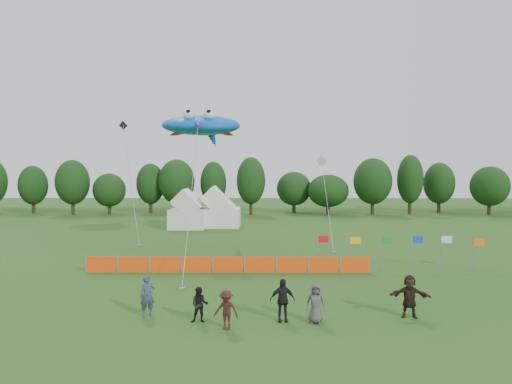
{
  "coord_description": "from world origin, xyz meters",
  "views": [
    {
      "loc": [
        0.19,
        -20.27,
        6.58
      ],
      "look_at": [
        0.0,
        6.0,
        5.2
      ],
      "focal_mm": 32.0,
      "sensor_mm": 36.0,
      "label": 1
    }
  ],
  "objects_px": {
    "barrier_fence": "(228,265)",
    "spectator_c": "(226,310)",
    "spectator_a": "(148,296)",
    "spectator_b": "(200,305)",
    "stingray_kite": "(202,126)",
    "spectator_f": "(410,296)",
    "tent_left": "(188,212)",
    "spectator_d": "(282,300)",
    "spectator_e": "(316,303)",
    "tent_right": "(219,211)"
  },
  "relations": [
    {
      "from": "tent_right",
      "to": "spectator_d",
      "type": "bearing_deg",
      "value": -80.04
    },
    {
      "from": "spectator_c",
      "to": "spectator_e",
      "type": "height_order",
      "value": "spectator_e"
    },
    {
      "from": "barrier_fence",
      "to": "stingray_kite",
      "type": "distance_m",
      "value": 13.47
    },
    {
      "from": "spectator_c",
      "to": "barrier_fence",
      "type": "bearing_deg",
      "value": 109.46
    },
    {
      "from": "spectator_b",
      "to": "spectator_f",
      "type": "relative_size",
      "value": 0.81
    },
    {
      "from": "tent_right",
      "to": "stingray_kite",
      "type": "xyz_separation_m",
      "value": [
        -0.08,
        -13.46,
        8.28
      ]
    },
    {
      "from": "spectator_b",
      "to": "spectator_c",
      "type": "distance_m",
      "value": 1.45
    },
    {
      "from": "spectator_f",
      "to": "tent_left",
      "type": "bearing_deg",
      "value": 125.85
    },
    {
      "from": "barrier_fence",
      "to": "spectator_b",
      "type": "distance_m",
      "value": 9.29
    },
    {
      "from": "tent_right",
      "to": "spectator_a",
      "type": "bearing_deg",
      "value": -90.7
    },
    {
      "from": "tent_left",
      "to": "stingray_kite",
      "type": "relative_size",
      "value": 0.18
    },
    {
      "from": "spectator_d",
      "to": "spectator_b",
      "type": "bearing_deg",
      "value": 176.84
    },
    {
      "from": "spectator_a",
      "to": "spectator_b",
      "type": "relative_size",
      "value": 1.19
    },
    {
      "from": "tent_left",
      "to": "barrier_fence",
      "type": "height_order",
      "value": "tent_left"
    },
    {
      "from": "stingray_kite",
      "to": "spectator_b",
      "type": "bearing_deg",
      "value": -83.42
    },
    {
      "from": "tent_right",
      "to": "spectator_e",
      "type": "bearing_deg",
      "value": -77.67
    },
    {
      "from": "spectator_a",
      "to": "spectator_e",
      "type": "distance_m",
      "value": 7.4
    },
    {
      "from": "barrier_fence",
      "to": "spectator_d",
      "type": "xyz_separation_m",
      "value": [
        2.97,
        -9.11,
        0.43
      ]
    },
    {
      "from": "barrier_fence",
      "to": "spectator_f",
      "type": "distance_m",
      "value": 12.13
    },
    {
      "from": "barrier_fence",
      "to": "spectator_e",
      "type": "xyz_separation_m",
      "value": [
        4.37,
        -9.29,
        0.34
      ]
    },
    {
      "from": "spectator_b",
      "to": "spectator_e",
      "type": "distance_m",
      "value": 4.93
    },
    {
      "from": "spectator_a",
      "to": "stingray_kite",
      "type": "xyz_separation_m",
      "value": [
        0.3,
        17.6,
        9.1
      ]
    },
    {
      "from": "spectator_d",
      "to": "spectator_e",
      "type": "xyz_separation_m",
      "value": [
        1.4,
        -0.17,
        -0.08
      ]
    },
    {
      "from": "spectator_a",
      "to": "spectator_d",
      "type": "relative_size",
      "value": 0.98
    },
    {
      "from": "tent_right",
      "to": "spectator_f",
      "type": "height_order",
      "value": "tent_right"
    },
    {
      "from": "barrier_fence",
      "to": "spectator_b",
      "type": "bearing_deg",
      "value": -93.43
    },
    {
      "from": "tent_left",
      "to": "spectator_b",
      "type": "distance_m",
      "value": 31.0
    },
    {
      "from": "tent_left",
      "to": "spectator_f",
      "type": "bearing_deg",
      "value": -64.11
    },
    {
      "from": "spectator_a",
      "to": "spectator_e",
      "type": "relative_size",
      "value": 1.08
    },
    {
      "from": "spectator_c",
      "to": "spectator_a",
      "type": "bearing_deg",
      "value": 171.41
    },
    {
      "from": "spectator_c",
      "to": "spectator_d",
      "type": "bearing_deg",
      "value": 38.7
    },
    {
      "from": "spectator_c",
      "to": "stingray_kite",
      "type": "height_order",
      "value": "stingray_kite"
    },
    {
      "from": "spectator_e",
      "to": "stingray_kite",
      "type": "relative_size",
      "value": 0.08
    },
    {
      "from": "spectator_d",
      "to": "spectator_e",
      "type": "relative_size",
      "value": 1.1
    },
    {
      "from": "barrier_fence",
      "to": "spectator_c",
      "type": "bearing_deg",
      "value": -86.38
    },
    {
      "from": "spectator_e",
      "to": "spectator_d",
      "type": "bearing_deg",
      "value": 177.33
    },
    {
      "from": "spectator_a",
      "to": "tent_right",
      "type": "bearing_deg",
      "value": 65.8
    },
    {
      "from": "spectator_c",
      "to": "spectator_f",
      "type": "xyz_separation_m",
      "value": [
        7.97,
        1.57,
        0.13
      ]
    },
    {
      "from": "stingray_kite",
      "to": "spectator_f",
      "type": "bearing_deg",
      "value": -57.42
    },
    {
      "from": "barrier_fence",
      "to": "spectator_a",
      "type": "relative_size",
      "value": 9.83
    },
    {
      "from": "tent_right",
      "to": "spectator_c",
      "type": "relative_size",
      "value": 3.01
    },
    {
      "from": "tent_left",
      "to": "spectator_a",
      "type": "height_order",
      "value": "tent_left"
    },
    {
      "from": "spectator_b",
      "to": "spectator_c",
      "type": "height_order",
      "value": "spectator_c"
    },
    {
      "from": "spectator_a",
      "to": "spectator_c",
      "type": "relative_size",
      "value": 1.13
    },
    {
      "from": "tent_left",
      "to": "stingray_kite",
      "type": "bearing_deg",
      "value": -75.37
    },
    {
      "from": "spectator_b",
      "to": "spectator_c",
      "type": "relative_size",
      "value": 0.95
    },
    {
      "from": "barrier_fence",
      "to": "spectator_c",
      "type": "xyz_separation_m",
      "value": [
        0.64,
        -10.1,
        0.31
      ]
    },
    {
      "from": "spectator_e",
      "to": "spectator_f",
      "type": "bearing_deg",
      "value": 14.61
    },
    {
      "from": "spectator_b",
      "to": "spectator_d",
      "type": "relative_size",
      "value": 0.82
    },
    {
      "from": "spectator_f",
      "to": "spectator_d",
      "type": "bearing_deg",
      "value": -164.08
    }
  ]
}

